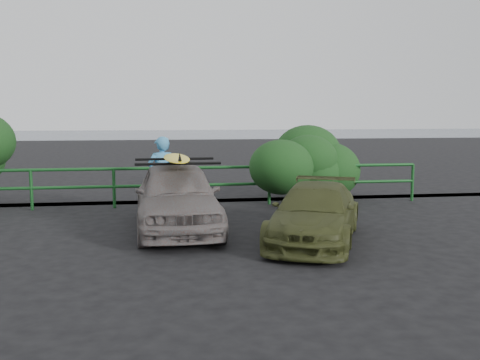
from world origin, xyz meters
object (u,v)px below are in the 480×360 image
object	(u,v)px
man	(162,176)
surfboard	(176,158)
guardrail	(154,187)
olive_vehicle	(315,213)
sedan	(177,196)

from	to	relation	value
man	surfboard	bearing A→B (deg)	81.37
guardrail	olive_vehicle	xyz separation A→B (m)	(3.04, -4.14, 0.01)
guardrail	surfboard	world-z (taller)	surfboard
guardrail	man	xyz separation A→B (m)	(0.20, -1.08, 0.41)
man	surfboard	world-z (taller)	man
sedan	olive_vehicle	bearing A→B (deg)	-30.15
guardrail	sedan	bearing A→B (deg)	-79.73
sedan	olive_vehicle	world-z (taller)	sedan
olive_vehicle	man	bearing A→B (deg)	156.36
olive_vehicle	sedan	bearing A→B (deg)	175.48
man	surfboard	xyz separation A→B (m)	(0.31, -1.71, 0.56)
olive_vehicle	surfboard	world-z (taller)	surfboard
olive_vehicle	guardrail	bearing A→B (deg)	149.79
surfboard	sedan	bearing A→B (deg)	0.00
sedan	olive_vehicle	size ratio (longest dim) A/B	1.12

